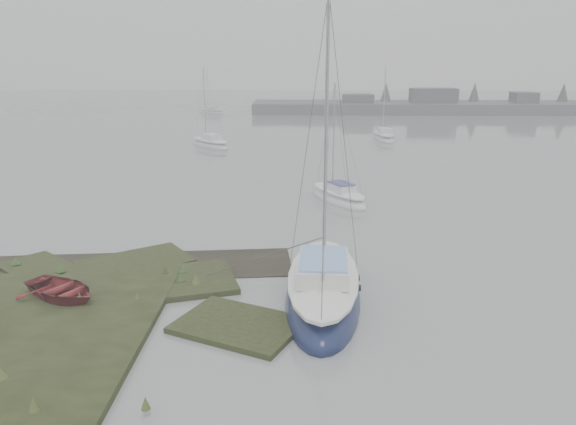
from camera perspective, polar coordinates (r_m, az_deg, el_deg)
The scene contains 8 objects.
ground at distance 46.12m, azimuth -1.64°, elevation 6.17°, with size 160.00×160.00×0.00m, color slate.
far_shoreline at distance 81.40m, azimuth 19.09°, elevation 10.15°, with size 60.00×8.00×4.15m.
sailboat_main at distance 18.42m, azimuth 3.58°, elevation -8.03°, with size 2.80×7.45×10.35m.
sailboat_white at distance 30.69m, azimuth 5.15°, elevation 1.54°, with size 3.72×4.99×6.81m.
sailboat_far_a at distance 49.03m, azimuth -7.89°, elevation 6.87°, with size 4.61×4.98×7.23m.
sailboat_far_b at distance 53.41m, azimuth 9.72°, elevation 7.53°, with size 1.91×5.17×7.20m.
sailboat_far_c at distance 76.77m, azimuth -7.75°, elevation 10.07°, with size 4.36×3.50×6.04m.
dinghy at distance 19.49m, azimuth -22.08°, elevation -7.25°, with size 2.00×2.80×0.58m, color maroon.
Camera 1 is at (2.29, -15.40, 7.78)m, focal length 35.00 mm.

